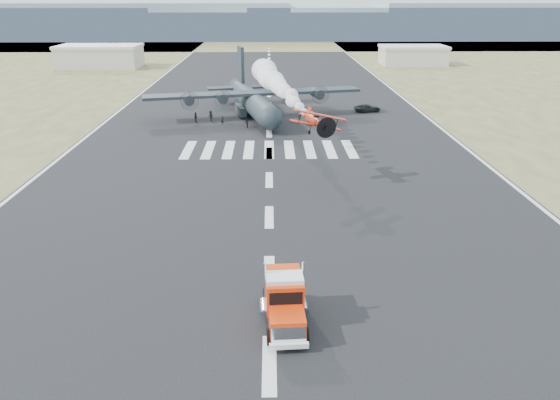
{
  "coord_description": "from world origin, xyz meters",
  "views": [
    {
      "loc": [
        0.14,
        -28.33,
        21.92
      ],
      "look_at": [
        1.02,
        18.47,
        4.0
      ],
      "focal_mm": 35.0,
      "sensor_mm": 36.0,
      "label": 1
    }
  ],
  "objects_px": {
    "hangar_right": "(413,55)",
    "crew_d": "(196,117)",
    "crew_a": "(308,120)",
    "crew_e": "(264,115)",
    "support_vehicle": "(368,108)",
    "hangar_left": "(100,56)",
    "crew_f": "(310,120)",
    "crew_b": "(300,115)",
    "transport_aircraft": "(252,99)",
    "aerobatic_biplane": "(317,121)",
    "crew_c": "(211,116)",
    "crew_g": "(222,120)",
    "crew_h": "(247,123)",
    "semi_truck": "(284,299)"
  },
  "relations": [
    {
      "from": "hangar_right",
      "to": "crew_d",
      "type": "relative_size",
      "value": 11.25
    },
    {
      "from": "crew_a",
      "to": "crew_e",
      "type": "distance_m",
      "value": 9.33
    },
    {
      "from": "crew_e",
      "to": "support_vehicle",
      "type": "bearing_deg",
      "value": -102.05
    },
    {
      "from": "hangar_left",
      "to": "crew_d",
      "type": "distance_m",
      "value": 86.05
    },
    {
      "from": "crew_a",
      "to": "crew_d",
      "type": "height_order",
      "value": "crew_a"
    },
    {
      "from": "crew_e",
      "to": "crew_d",
      "type": "bearing_deg",
      "value": 70.38
    },
    {
      "from": "hangar_left",
      "to": "crew_f",
      "type": "relative_size",
      "value": 14.16
    },
    {
      "from": "hangar_right",
      "to": "crew_b",
      "type": "bearing_deg",
      "value": -116.9
    },
    {
      "from": "crew_d",
      "to": "crew_f",
      "type": "xyz_separation_m",
      "value": [
        20.26,
        -2.43,
        -0.05
      ]
    },
    {
      "from": "transport_aircraft",
      "to": "hangar_right",
      "type": "bearing_deg",
      "value": 44.03
    },
    {
      "from": "support_vehicle",
      "to": "crew_d",
      "type": "bearing_deg",
      "value": 90.0
    },
    {
      "from": "aerobatic_biplane",
      "to": "support_vehicle",
      "type": "distance_m",
      "value": 44.19
    },
    {
      "from": "hangar_left",
      "to": "crew_f",
      "type": "bearing_deg",
      "value": -53.25
    },
    {
      "from": "crew_b",
      "to": "crew_d",
      "type": "relative_size",
      "value": 0.9
    },
    {
      "from": "crew_c",
      "to": "crew_g",
      "type": "bearing_deg",
      "value": -20.28
    },
    {
      "from": "hangar_right",
      "to": "crew_e",
      "type": "xyz_separation_m",
      "value": [
        -46.85,
        -79.5,
        -2.21
      ]
    },
    {
      "from": "hangar_left",
      "to": "aerobatic_biplane",
      "type": "bearing_deg",
      "value": -62.22
    },
    {
      "from": "crew_g",
      "to": "crew_c",
      "type": "bearing_deg",
      "value": 107.63
    },
    {
      "from": "crew_h",
      "to": "aerobatic_biplane",
      "type": "bearing_deg",
      "value": 5.13
    },
    {
      "from": "semi_truck",
      "to": "crew_b",
      "type": "xyz_separation_m",
      "value": [
        4.56,
        65.59,
        -0.99
      ]
    },
    {
      "from": "hangar_right",
      "to": "semi_truck",
      "type": "xyz_separation_m",
      "value": [
        -44.93,
        -145.18,
        -1.2
      ]
    },
    {
      "from": "crew_e",
      "to": "crew_h",
      "type": "bearing_deg",
      "value": 125.96
    },
    {
      "from": "crew_c",
      "to": "crew_b",
      "type": "bearing_deg",
      "value": 34.97
    },
    {
      "from": "semi_truck",
      "to": "crew_e",
      "type": "xyz_separation_m",
      "value": [
        -1.91,
        65.68,
        -1.01
      ]
    },
    {
      "from": "crew_f",
      "to": "crew_a",
      "type": "bearing_deg",
      "value": -42.89
    },
    {
      "from": "semi_truck",
      "to": "transport_aircraft",
      "type": "height_order",
      "value": "transport_aircraft"
    },
    {
      "from": "hangar_left",
      "to": "crew_c",
      "type": "xyz_separation_m",
      "value": [
        41.46,
        -75.8,
        -2.47
      ]
    },
    {
      "from": "crew_h",
      "to": "transport_aircraft",
      "type": "bearing_deg",
      "value": 162.72
    },
    {
      "from": "support_vehicle",
      "to": "crew_d",
      "type": "relative_size",
      "value": 2.76
    },
    {
      "from": "crew_g",
      "to": "aerobatic_biplane",
      "type": "bearing_deg",
      "value": -87.12
    },
    {
      "from": "support_vehicle",
      "to": "crew_g",
      "type": "relative_size",
      "value": 3.19
    },
    {
      "from": "crew_b",
      "to": "crew_e",
      "type": "height_order",
      "value": "crew_b"
    },
    {
      "from": "crew_g",
      "to": "crew_d",
      "type": "bearing_deg",
      "value": 137.32
    },
    {
      "from": "crew_e",
      "to": "crew_g",
      "type": "height_order",
      "value": "crew_e"
    },
    {
      "from": "crew_c",
      "to": "crew_d",
      "type": "xyz_separation_m",
      "value": [
        -2.6,
        -0.94,
        -0.02
      ]
    },
    {
      "from": "hangar_right",
      "to": "crew_c",
      "type": "bearing_deg",
      "value": -124.98
    },
    {
      "from": "crew_c",
      "to": "crew_f",
      "type": "relative_size",
      "value": 1.08
    },
    {
      "from": "hangar_right",
      "to": "semi_truck",
      "type": "distance_m",
      "value": 151.98
    },
    {
      "from": "crew_b",
      "to": "crew_g",
      "type": "height_order",
      "value": "crew_b"
    },
    {
      "from": "hangar_right",
      "to": "crew_g",
      "type": "distance_m",
      "value": 99.71
    },
    {
      "from": "aerobatic_biplane",
      "to": "crew_c",
      "type": "height_order",
      "value": "aerobatic_biplane"
    },
    {
      "from": "semi_truck",
      "to": "crew_a",
      "type": "relative_size",
      "value": 4.49
    },
    {
      "from": "crew_a",
      "to": "crew_b",
      "type": "height_order",
      "value": "crew_a"
    },
    {
      "from": "transport_aircraft",
      "to": "crew_d",
      "type": "distance_m",
      "value": 11.73
    },
    {
      "from": "hangar_right",
      "to": "crew_g",
      "type": "height_order",
      "value": "hangar_right"
    },
    {
      "from": "crew_f",
      "to": "crew_b",
      "type": "bearing_deg",
      "value": 178.75
    },
    {
      "from": "semi_truck",
      "to": "crew_d",
      "type": "distance_m",
      "value": 65.02
    },
    {
      "from": "aerobatic_biplane",
      "to": "crew_f",
      "type": "bearing_deg",
      "value": 78.06
    },
    {
      "from": "aerobatic_biplane",
      "to": "crew_c",
      "type": "relative_size",
      "value": 3.64
    },
    {
      "from": "aerobatic_biplane",
      "to": "crew_a",
      "type": "xyz_separation_m",
      "value": [
        1.16,
        29.79,
        -6.6
      ]
    }
  ]
}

